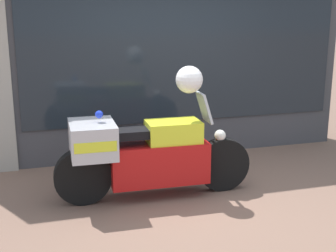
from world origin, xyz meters
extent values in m
plane|color=#7A5B4C|center=(0.00, 0.00, 0.00)|extent=(60.00, 60.00, 0.00)
cube|color=#424247|center=(0.00, 2.00, 1.78)|extent=(5.78, 0.40, 3.56)
cube|color=#1E262D|center=(0.36, 1.79, 1.83)|extent=(4.77, 0.02, 2.56)
cube|color=slate|center=(0.32, 2.01, 0.28)|extent=(4.55, 0.30, 0.55)
cube|color=silver|center=(0.32, 2.15, 1.24)|extent=(4.55, 0.02, 1.42)
cube|color=beige|center=(0.32, 2.01, 1.94)|extent=(4.55, 0.30, 0.02)
cube|color=navy|center=(-1.11, 2.01, 1.98)|extent=(0.18, 0.04, 0.06)
cube|color=#C68E19|center=(0.32, 2.01, 1.98)|extent=(0.18, 0.04, 0.06)
cube|color=#195623|center=(1.74, 2.01, 1.98)|extent=(0.18, 0.04, 0.06)
cube|color=orange|center=(-1.10, 1.94, 0.69)|extent=(0.19, 0.02, 0.27)
cube|color=red|center=(0.32, 1.94, 0.69)|extent=(0.19, 0.02, 0.27)
cube|color=white|center=(1.73, 1.94, 0.69)|extent=(0.19, 0.03, 0.27)
cylinder|color=black|center=(0.33, 0.31, 0.33)|extent=(0.66, 0.16, 0.66)
cylinder|color=black|center=(-1.37, 0.36, 0.33)|extent=(0.66, 0.16, 0.66)
cube|color=#B71414|center=(-0.47, 0.33, 0.42)|extent=(1.17, 0.47, 0.49)
cube|color=yellow|center=(-0.30, 0.33, 0.78)|extent=(0.64, 0.41, 0.28)
cube|color=black|center=(-0.74, 0.34, 0.81)|extent=(0.68, 0.35, 0.10)
cube|color=#B7B7BC|center=(-1.24, 0.36, 0.77)|extent=(0.52, 0.68, 0.38)
cube|color=yellow|center=(-1.24, 0.36, 0.77)|extent=(0.47, 0.69, 0.11)
cube|color=#B2BCC6|center=(0.08, 0.32, 1.06)|extent=(0.15, 0.31, 0.36)
sphere|color=white|center=(0.29, 0.31, 0.70)|extent=(0.14, 0.14, 0.14)
sphere|color=blue|center=(-1.16, 0.36, 1.05)|extent=(0.09, 0.09, 0.09)
sphere|color=white|center=(-0.11, 0.32, 1.40)|extent=(0.32, 0.32, 0.32)
camera|label=1|loc=(-1.86, -4.74, 2.21)|focal=50.00mm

